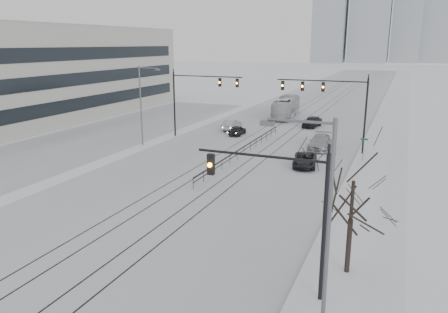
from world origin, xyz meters
TOP-DOWN VIEW (x-y plane):
  - ground at (0.00, 0.00)m, footprint 500.00×500.00m
  - road at (0.00, 60.00)m, footprint 22.00×260.00m
  - sidewalk_east at (13.50, 60.00)m, footprint 5.00×260.00m
  - curb at (11.05, 60.00)m, footprint 0.10×260.00m
  - parking_strip at (-20.00, 35.00)m, footprint 14.00×60.00m
  - tram_rails at (-0.00, 40.00)m, footprint 5.30×180.00m
  - office_building at (-37.97, 35.00)m, footprint 20.20×62.20m
  - skyline at (5.02, 273.63)m, footprint 96.00×48.00m
  - traffic_mast_near at (10.79, 6.00)m, footprint 6.10×0.37m
  - traffic_mast_ne at (8.15, 34.99)m, footprint 9.60×0.37m
  - traffic_mast_nw at (-8.52, 36.00)m, footprint 9.10×0.37m
  - street_light_east at (12.70, 3.00)m, footprint 2.73×0.25m
  - street_light_west at (-12.20, 30.00)m, footprint 2.73×0.25m
  - bare_tree at (13.20, 9.00)m, footprint 4.40×4.40m
  - median_fence at (0.00, 30.00)m, footprint 0.06×24.00m
  - street_sign at (11.80, 32.00)m, footprint 0.70×0.06m
  - sedan_sb_inner at (-4.33, 39.45)m, footprint 1.53×3.63m
  - sedan_sb_outer at (-6.19, 42.22)m, footprint 1.64×4.35m
  - sedan_nb_front at (6.84, 28.12)m, footprint 2.78×4.81m
  - sedan_nb_right at (6.83, 35.80)m, footprint 2.37×5.40m
  - sedan_nb_far at (3.40, 48.60)m, footprint 2.42×4.63m
  - box_truck at (-2.12, 55.33)m, footprint 3.64×11.57m

SIDE VIEW (x-z plane):
  - ground at x=0.00m, z-range 0.00..0.00m
  - road at x=0.00m, z-range 0.00..0.02m
  - parking_strip at x=-20.00m, z-range 0.00..0.03m
  - tram_rails at x=0.00m, z-range 0.02..0.03m
  - curb at x=11.05m, z-range 0.00..0.12m
  - sidewalk_east at x=13.50m, z-range 0.00..0.16m
  - median_fence at x=0.00m, z-range 0.03..1.03m
  - sedan_sb_inner at x=-4.33m, z-range 0.00..1.23m
  - sedan_nb_front at x=6.84m, z-range 0.00..1.26m
  - sedan_sb_outer at x=-6.19m, z-range 0.00..1.42m
  - sedan_nb_far at x=3.40m, z-range 0.00..1.50m
  - sedan_nb_right at x=6.83m, z-range 0.00..1.54m
  - box_truck at x=-2.12m, z-range 0.00..3.17m
  - street_sign at x=11.80m, z-range 0.41..2.81m
  - bare_tree at x=13.20m, z-range 1.44..7.54m
  - traffic_mast_near at x=10.79m, z-range 1.06..8.06m
  - street_light_east at x=12.70m, z-range 0.71..9.71m
  - street_light_west at x=-12.20m, z-range 0.71..9.71m
  - traffic_mast_nw at x=-8.52m, z-range 1.57..9.57m
  - traffic_mast_ne at x=8.15m, z-range 1.76..9.76m
  - office_building at x=-37.97m, z-range 0.01..14.12m
  - skyline at x=5.02m, z-range -5.35..66.65m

